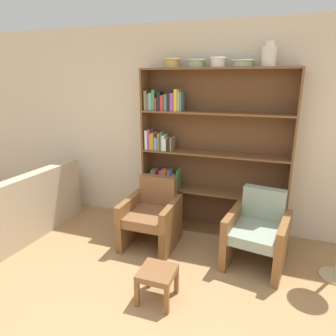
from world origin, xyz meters
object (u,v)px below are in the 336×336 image
object	(u,v)px
footstool	(157,276)
armchair_leather	(152,216)
bowl_stoneware	(243,63)
bowl_cream	(172,63)
couch	(19,213)
bowl_copper	(196,63)
armchair_cushioned	(258,232)
bowl_sage	(218,62)
bookshelf	(201,154)
vase_tall	(269,56)

from	to	relation	value
footstool	armchair_leather	bearing A→B (deg)	114.72
bowl_stoneware	footstool	world-z (taller)	bowl_stoneware
bowl_cream	couch	xyz separation A→B (m)	(-1.87, -0.96, -1.94)
bowl_cream	bowl_stoneware	xyz separation A→B (m)	(0.88, 0.00, -0.02)
bowl_copper	armchair_cushioned	size ratio (longest dim) A/B	0.27
bowl_sage	bowl_stoneware	bearing A→B (deg)	0.00
bookshelf	bowl_sage	xyz separation A→B (m)	(0.18, -0.02, 1.16)
bowl_stoneware	armchair_leather	bearing A→B (deg)	-147.31
bookshelf	footstool	size ratio (longest dim) A/B	6.56
bowl_cream	armchair_cushioned	bearing A→B (deg)	-26.09
vase_tall	armchair_cushioned	distance (m)	2.01
bowl_copper	footstool	bearing A→B (deg)	-87.63
bowl_copper	armchair_leather	size ratio (longest dim) A/B	0.27
bowl_sage	bowl_stoneware	size ratio (longest dim) A/B	0.74
bookshelf	bowl_copper	size ratio (longest dim) A/B	9.60
bowl_copper	bowl_stoneware	world-z (taller)	bowl_copper
bowl_copper	armchair_leather	distance (m)	1.99
bookshelf	couch	size ratio (longest dim) A/B	1.23
couch	vase_tall	bearing A→B (deg)	-68.20
bowl_stoneware	footstool	xyz separation A→B (m)	(-0.50, -1.55, -1.97)
bowl_cream	armchair_cushioned	xyz separation A→B (m)	(1.23, -0.60, -1.87)
bowl_stoneware	armchair_cushioned	xyz separation A→B (m)	(0.35, -0.60, -1.85)
bowl_cream	bowl_stoneware	world-z (taller)	bowl_cream
bowl_sage	vase_tall	size ratio (longest dim) A/B	0.71
couch	bookshelf	bearing A→B (deg)	-62.36
vase_tall	couch	world-z (taller)	vase_tall
bowl_sage	couch	distance (m)	3.27
bookshelf	bowl_cream	distance (m)	1.23
armchair_cushioned	footstool	size ratio (longest dim) A/B	2.53
bowl_stoneware	bookshelf	bearing A→B (deg)	177.25
armchair_leather	bowl_stoneware	bearing A→B (deg)	-146.72
bowl_cream	bowl_copper	world-z (taller)	bowl_cream
bowl_copper	bowl_cream	bearing A→B (deg)	180.00
bookshelf	bowl_sage	bearing A→B (deg)	-7.16
footstool	bowl_copper	bearing A→B (deg)	92.37
armchair_cushioned	footstool	world-z (taller)	armchair_cushioned
armchair_cushioned	vase_tall	bearing A→B (deg)	-74.36
bowl_sage	footstool	xyz separation A→B (m)	(-0.21, -1.55, -1.99)
bookshelf	bowl_stoneware	distance (m)	1.24
footstool	bookshelf	bearing A→B (deg)	88.98
footstool	bowl_stoneware	bearing A→B (deg)	72.14
vase_tall	couch	bearing A→B (deg)	-162.40
bowl_cream	couch	distance (m)	2.86
bookshelf	couch	world-z (taller)	bookshelf
bookshelf	armchair_cushioned	world-z (taller)	bookshelf
bookshelf	bowl_copper	distance (m)	1.16
bowl_cream	armchair_leather	xyz separation A→B (m)	(-0.06, -0.60, -1.87)
bookshelf	armchair_leather	xyz separation A→B (m)	(-0.47, -0.63, -0.70)
bowl_stoneware	footstool	distance (m)	2.56
bookshelf	armchair_cushioned	xyz separation A→B (m)	(0.83, -0.63, -0.70)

